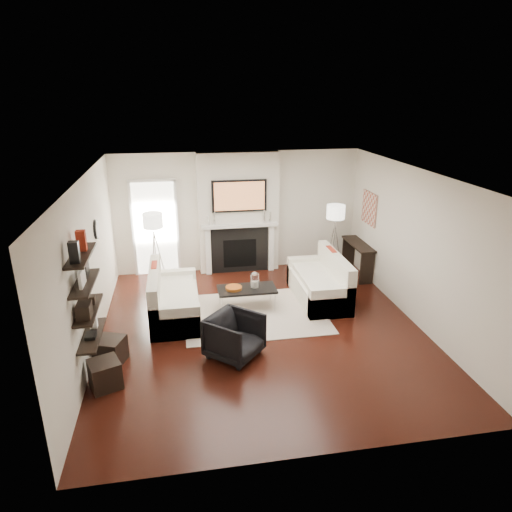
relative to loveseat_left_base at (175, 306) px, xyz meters
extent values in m
plane|color=black|center=(1.48, -0.75, -0.21)|extent=(6.00, 6.00, 0.00)
plane|color=white|center=(1.48, -0.75, 2.49)|extent=(6.00, 6.00, 0.00)
plane|color=silver|center=(1.48, 2.25, 1.14)|extent=(5.50, 0.00, 5.50)
plane|color=silver|center=(1.48, -3.75, 1.14)|extent=(5.50, 0.00, 5.50)
plane|color=silver|center=(-1.27, -0.75, 1.14)|extent=(0.00, 6.00, 6.00)
plane|color=silver|center=(4.23, -0.75, 1.14)|extent=(0.00, 6.00, 6.00)
cube|color=silver|center=(1.48, 2.13, 1.14)|extent=(1.80, 0.25, 2.70)
cube|color=black|center=(1.48, 1.99, 0.31)|extent=(1.30, 0.02, 1.04)
cube|color=black|center=(1.48, 1.99, 0.24)|extent=(0.75, 0.02, 0.65)
cube|color=white|center=(0.76, 1.96, 0.34)|extent=(0.12, 0.08, 1.10)
cube|color=white|center=(2.20, 1.96, 0.34)|extent=(0.12, 0.08, 1.10)
cube|color=white|center=(1.48, 1.94, 0.91)|extent=(1.70, 0.18, 0.07)
cube|color=black|center=(1.48, 1.97, 1.57)|extent=(1.20, 0.06, 0.70)
cube|color=#BF723F|center=(1.48, 1.94, 1.57)|extent=(1.10, 0.00, 0.62)
cylinder|color=silver|center=(0.93, 1.95, 1.09)|extent=(0.04, 0.04, 0.30)
cylinder|color=silver|center=(0.80, 1.95, 1.06)|extent=(0.04, 0.04, 0.24)
cylinder|color=silver|center=(2.03, 1.95, 1.09)|extent=(0.04, 0.04, 0.30)
cylinder|color=silver|center=(2.16, 1.95, 1.06)|extent=(0.04, 0.04, 0.24)
cube|color=white|center=(-0.37, 2.23, 0.84)|extent=(0.90, 0.02, 2.10)
cube|color=white|center=(-0.85, 2.21, 0.84)|extent=(0.06, 0.06, 2.16)
cube|color=white|center=(0.11, 2.21, 0.84)|extent=(0.06, 0.06, 2.16)
cube|color=white|center=(-0.37, 2.21, 1.92)|extent=(1.02, 0.06, 0.06)
cube|color=#BAA999|center=(1.46, -0.16, -0.20)|extent=(2.60, 2.00, 0.01)
cube|color=#EDE6CF|center=(0.00, 0.00, 0.00)|extent=(0.85, 1.80, 0.42)
cube|color=#EDE6CF|center=(-0.33, 0.00, 0.32)|extent=(0.18, 1.80, 0.80)
cube|color=#EDE6CF|center=(0.00, -0.81, 0.09)|extent=(0.85, 0.18, 0.60)
cube|color=#EDE6CF|center=(0.00, 0.81, 0.09)|extent=(0.85, 0.18, 0.60)
cube|color=#EDE6CF|center=(0.05, 0.00, 0.26)|extent=(0.63, 1.44, 0.10)
cube|color=#9C2513|center=(-0.33, 0.30, 0.52)|extent=(0.10, 0.42, 0.42)
cube|color=black|center=(-0.33, -0.30, 0.51)|extent=(0.10, 0.40, 0.40)
cube|color=#EDE6CF|center=(2.82, 0.28, 0.00)|extent=(0.85, 1.80, 0.42)
cube|color=#EDE6CF|center=(3.15, 0.28, 0.32)|extent=(0.18, 1.80, 0.80)
cube|color=#EDE6CF|center=(2.82, -0.53, 0.09)|extent=(0.85, 0.18, 0.60)
cube|color=#EDE6CF|center=(2.82, 1.09, 0.09)|extent=(0.85, 0.18, 0.60)
cube|color=#EDE6CF|center=(2.77, 0.28, 0.26)|extent=(0.63, 1.44, 0.10)
cube|color=#9C2513|center=(3.15, 0.58, 0.52)|extent=(0.10, 0.42, 0.42)
cube|color=black|center=(3.15, -0.02, 0.51)|extent=(0.10, 0.40, 0.40)
cube|color=black|center=(1.35, 0.10, 0.19)|extent=(1.10, 0.55, 0.04)
cylinder|color=silver|center=(0.85, -0.12, -0.02)|extent=(0.02, 0.02, 0.38)
cylinder|color=silver|center=(1.85, -0.12, -0.02)|extent=(0.02, 0.02, 0.38)
cylinder|color=silver|center=(0.85, 0.32, -0.02)|extent=(0.02, 0.02, 0.38)
cylinder|color=silver|center=(1.85, 0.32, -0.02)|extent=(0.02, 0.02, 0.38)
cylinder|color=white|center=(1.50, 0.10, 0.35)|extent=(0.16, 0.16, 0.29)
cylinder|color=white|center=(1.50, 0.10, 0.29)|extent=(0.09, 0.09, 0.14)
cylinder|color=#C76621|center=(1.10, 0.10, 0.24)|extent=(0.31, 0.31, 0.05)
imported|color=black|center=(0.91, -1.51, 0.17)|extent=(1.01, 1.01, 0.76)
cylinder|color=silver|center=(-0.37, 1.48, 0.39)|extent=(0.02, 0.02, 1.20)
cylinder|color=white|center=(-0.37, 1.48, 1.24)|extent=(0.40, 0.40, 0.30)
cylinder|color=silver|center=(-0.26, 1.48, 0.39)|extent=(0.25, 0.02, 1.23)
cylinder|color=silver|center=(-0.42, 1.58, 0.39)|extent=(0.14, 0.22, 1.23)
cylinder|color=silver|center=(-0.42, 1.39, 0.39)|extent=(0.14, 0.22, 1.23)
cylinder|color=silver|center=(3.53, 1.50, 0.39)|extent=(0.02, 0.02, 1.20)
cylinder|color=white|center=(3.53, 1.50, 1.24)|extent=(0.40, 0.40, 0.30)
cylinder|color=silver|center=(3.64, 1.50, 0.39)|extent=(0.25, 0.02, 1.23)
cylinder|color=silver|center=(3.48, 1.60, 0.39)|extent=(0.14, 0.22, 1.23)
cylinder|color=silver|center=(3.48, 1.41, 0.39)|extent=(0.14, 0.22, 1.23)
cube|color=black|center=(4.05, 1.36, 0.52)|extent=(0.35, 1.20, 0.04)
cube|color=black|center=(4.05, 0.81, 0.14)|extent=(0.30, 0.04, 0.71)
cube|color=black|center=(4.05, 1.91, 0.14)|extent=(0.30, 0.04, 0.71)
cube|color=#AD6E56|center=(4.21, 1.30, 1.34)|extent=(0.03, 0.70, 0.70)
cube|color=black|center=(-1.14, -1.75, 0.49)|extent=(0.25, 1.00, 0.03)
cube|color=black|center=(-1.14, -1.75, 0.89)|extent=(0.25, 1.00, 0.04)
cube|color=black|center=(-1.14, -1.75, 1.29)|extent=(0.25, 1.00, 0.04)
cube|color=black|center=(-1.14, -1.75, 1.69)|extent=(0.25, 1.00, 0.04)
cube|color=black|center=(-1.14, -2.08, 1.85)|extent=(0.12, 0.10, 0.28)
cube|color=#9C2513|center=(-1.14, -1.60, 1.85)|extent=(0.12, 0.10, 0.28)
cube|color=white|center=(-1.14, -1.86, 1.42)|extent=(0.04, 0.30, 0.22)
cube|color=black|center=(-1.14, -1.53, 1.40)|extent=(0.04, 0.22, 0.18)
cube|color=black|center=(-1.14, -2.00, 1.01)|extent=(0.18, 0.25, 0.20)
cube|color=black|center=(-1.14, -1.59, 0.97)|extent=(0.15, 0.12, 0.12)
cube|color=black|center=(-1.14, -1.82, 0.53)|extent=(0.14, 0.20, 0.05)
cube|color=white|center=(-1.14, -1.55, 0.60)|extent=(0.10, 0.10, 0.18)
cylinder|color=black|center=(-1.25, 0.15, 1.49)|extent=(0.04, 0.34, 0.34)
cylinder|color=white|center=(-1.22, 0.15, 1.49)|extent=(0.01, 0.29, 0.29)
cube|color=black|center=(-0.99, -1.36, -0.01)|extent=(0.52, 0.52, 0.40)
cube|color=black|center=(-0.99, -1.98, -0.01)|extent=(0.52, 0.52, 0.40)
camera|label=1|loc=(0.17, -7.69, 3.74)|focal=32.00mm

